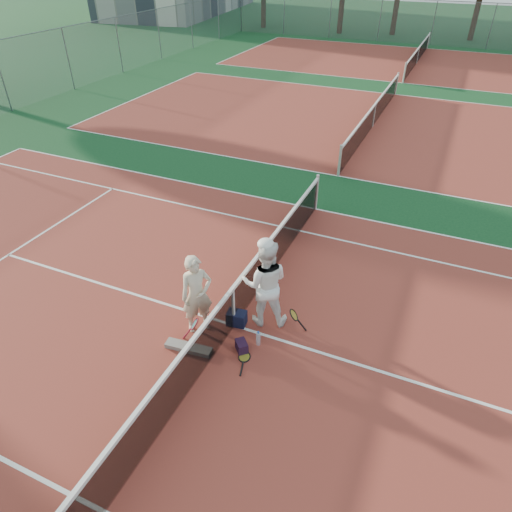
{
  "coord_description": "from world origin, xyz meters",
  "views": [
    {
      "loc": [
        3.24,
        -6.18,
        6.58
      ],
      "look_at": [
        0.0,
        1.13,
        1.05
      ],
      "focal_mm": 32.0,
      "sensor_mm": 36.0,
      "label": 1
    }
  ],
  "objects_px": {
    "player_b": "(265,283)",
    "sports_bag_navy": "(237,318)",
    "racket_spare": "(244,357)",
    "water_bottle": "(258,339)",
    "racket_red": "(195,329)",
    "net_main": "(233,307)",
    "sports_bag_purple": "(242,346)",
    "racket_black_held": "(293,320)",
    "player_a": "(197,295)"
  },
  "relations": [
    {
      "from": "player_b",
      "to": "sports_bag_navy",
      "type": "bearing_deg",
      "value": 15.65
    },
    {
      "from": "sports_bag_navy",
      "to": "racket_spare",
      "type": "bearing_deg",
      "value": -55.38
    },
    {
      "from": "water_bottle",
      "to": "racket_red",
      "type": "bearing_deg",
      "value": -162.79
    },
    {
      "from": "racket_red",
      "to": "water_bottle",
      "type": "bearing_deg",
      "value": -5.46
    },
    {
      "from": "net_main",
      "to": "water_bottle",
      "type": "bearing_deg",
      "value": -22.57
    },
    {
      "from": "racket_spare",
      "to": "water_bottle",
      "type": "relative_size",
      "value": 2.0
    },
    {
      "from": "sports_bag_purple",
      "to": "water_bottle",
      "type": "height_order",
      "value": "water_bottle"
    },
    {
      "from": "racket_red",
      "to": "racket_spare",
      "type": "relative_size",
      "value": 0.87
    },
    {
      "from": "player_b",
      "to": "water_bottle",
      "type": "bearing_deg",
      "value": 82.55
    },
    {
      "from": "net_main",
      "to": "water_bottle",
      "type": "height_order",
      "value": "net_main"
    },
    {
      "from": "racket_black_held",
      "to": "racket_spare",
      "type": "relative_size",
      "value": 0.84
    },
    {
      "from": "sports_bag_navy",
      "to": "sports_bag_purple",
      "type": "height_order",
      "value": "sports_bag_navy"
    },
    {
      "from": "net_main",
      "to": "player_a",
      "type": "xyz_separation_m",
      "value": [
        -0.63,
        -0.33,
        0.36
      ]
    },
    {
      "from": "net_main",
      "to": "player_b",
      "type": "xyz_separation_m",
      "value": [
        0.51,
        0.43,
        0.46
      ]
    },
    {
      "from": "player_b",
      "to": "sports_bag_purple",
      "type": "bearing_deg",
      "value": 65.87
    },
    {
      "from": "player_a",
      "to": "racket_black_held",
      "type": "height_order",
      "value": "player_a"
    },
    {
      "from": "racket_spare",
      "to": "racket_black_held",
      "type": "bearing_deg",
      "value": -43.58
    },
    {
      "from": "racket_black_held",
      "to": "racket_spare",
      "type": "height_order",
      "value": "racket_black_held"
    },
    {
      "from": "net_main",
      "to": "racket_spare",
      "type": "relative_size",
      "value": 18.3
    },
    {
      "from": "player_b",
      "to": "racket_black_held",
      "type": "relative_size",
      "value": 3.84
    },
    {
      "from": "racket_red",
      "to": "water_bottle",
      "type": "relative_size",
      "value": 1.73
    },
    {
      "from": "player_a",
      "to": "racket_black_held",
      "type": "bearing_deg",
      "value": -25.11
    },
    {
      "from": "player_a",
      "to": "net_main",
      "type": "bearing_deg",
      "value": -19.76
    },
    {
      "from": "net_main",
      "to": "racket_spare",
      "type": "xyz_separation_m",
      "value": [
        0.57,
        -0.71,
        -0.49
      ]
    },
    {
      "from": "racket_black_held",
      "to": "racket_spare",
      "type": "bearing_deg",
      "value": 48.33
    },
    {
      "from": "racket_red",
      "to": "sports_bag_navy",
      "type": "relative_size",
      "value": 1.33
    },
    {
      "from": "player_a",
      "to": "sports_bag_purple",
      "type": "bearing_deg",
      "value": -59.63
    },
    {
      "from": "racket_black_held",
      "to": "sports_bag_navy",
      "type": "height_order",
      "value": "racket_black_held"
    },
    {
      "from": "player_a",
      "to": "sports_bag_purple",
      "type": "distance_m",
      "value": 1.34
    },
    {
      "from": "sports_bag_purple",
      "to": "sports_bag_navy",
      "type": "bearing_deg",
      "value": 123.02
    },
    {
      "from": "racket_red",
      "to": "sports_bag_navy",
      "type": "bearing_deg",
      "value": 29.91
    },
    {
      "from": "net_main",
      "to": "player_a",
      "type": "bearing_deg",
      "value": -152.64
    },
    {
      "from": "net_main",
      "to": "player_a",
      "type": "height_order",
      "value": "player_a"
    },
    {
      "from": "sports_bag_navy",
      "to": "water_bottle",
      "type": "bearing_deg",
      "value": -28.96
    },
    {
      "from": "net_main",
      "to": "sports_bag_navy",
      "type": "height_order",
      "value": "net_main"
    },
    {
      "from": "racket_spare",
      "to": "sports_bag_navy",
      "type": "bearing_deg",
      "value": 19.06
    },
    {
      "from": "racket_spare",
      "to": "racket_red",
      "type": "bearing_deg",
      "value": 71.52
    },
    {
      "from": "sports_bag_navy",
      "to": "net_main",
      "type": "bearing_deg",
      "value": -108.9
    },
    {
      "from": "player_b",
      "to": "sports_bag_purple",
      "type": "height_order",
      "value": "player_b"
    },
    {
      "from": "player_a",
      "to": "sports_bag_navy",
      "type": "height_order",
      "value": "player_a"
    },
    {
      "from": "water_bottle",
      "to": "net_main",
      "type": "bearing_deg",
      "value": 157.43
    },
    {
      "from": "player_a",
      "to": "sports_bag_navy",
      "type": "distance_m",
      "value": 1.05
    },
    {
      "from": "player_b",
      "to": "racket_red",
      "type": "relative_size",
      "value": 3.74
    },
    {
      "from": "player_b",
      "to": "sports_bag_navy",
      "type": "relative_size",
      "value": 4.99
    },
    {
      "from": "sports_bag_purple",
      "to": "racket_black_held",
      "type": "bearing_deg",
      "value": 53.42
    },
    {
      "from": "water_bottle",
      "to": "sports_bag_navy",
      "type": "bearing_deg",
      "value": 151.04
    },
    {
      "from": "racket_red",
      "to": "racket_black_held",
      "type": "distance_m",
      "value": 1.99
    },
    {
      "from": "sports_bag_navy",
      "to": "water_bottle",
      "type": "xyz_separation_m",
      "value": [
        0.64,
        -0.36,
        -0.0
      ]
    },
    {
      "from": "racket_black_held",
      "to": "sports_bag_navy",
      "type": "relative_size",
      "value": 1.3
    },
    {
      "from": "racket_black_held",
      "to": "sports_bag_navy",
      "type": "xyz_separation_m",
      "value": [
        -1.13,
        -0.32,
        -0.1
      ]
    }
  ]
}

